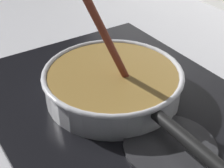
# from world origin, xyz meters

# --- Properties ---
(ground) EXTENTS (2.40, 1.60, 0.04)m
(ground) POSITION_xyz_m (0.00, 0.00, -0.02)
(ground) COLOR #B7B7BC
(hob_plate) EXTENTS (0.56, 0.48, 0.01)m
(hob_plate) POSITION_xyz_m (-0.00, 0.21, 0.01)
(hob_plate) COLOR black
(hob_plate) RESTS_ON ground
(burner_ring) EXTENTS (0.17, 0.17, 0.01)m
(burner_ring) POSITION_xyz_m (-0.00, 0.21, 0.02)
(burner_ring) COLOR #592D0C
(burner_ring) RESTS_ON hob_plate
(spare_burner) EXTENTS (0.16, 0.16, 0.01)m
(spare_burner) POSITION_xyz_m (0.18, 0.21, 0.01)
(spare_burner) COLOR #262628
(spare_burner) RESTS_ON hob_plate
(cooking_pan) EXTENTS (0.46, 0.28, 0.27)m
(cooking_pan) POSITION_xyz_m (-0.00, 0.21, 0.04)
(cooking_pan) COLOR silver
(cooking_pan) RESTS_ON hob_plate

